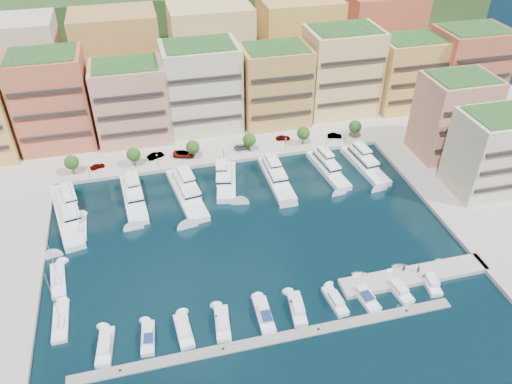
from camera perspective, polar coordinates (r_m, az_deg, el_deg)
ground at (r=115.53m, az=-0.75°, el=-4.70°), size 400.00×400.00×0.00m
north_quay at (r=166.61m, az=-5.78°, el=8.96°), size 220.00×64.00×2.00m
east_quay at (r=135.43m, az=26.59°, el=-2.19°), size 34.00×76.00×2.00m
hillside at (r=210.23m, az=-7.98°, el=14.71°), size 240.00×40.00×58.00m
south_pontoon at (r=94.99m, az=1.80°, el=-16.53°), size 72.00×2.20×0.35m
finger_pier at (r=110.30m, az=17.61°, el=-9.26°), size 32.00×5.00×2.00m
apartment_1 at (r=152.16m, az=-22.26°, el=9.65°), size 20.00×16.50×26.80m
apartment_2 at (r=149.26m, az=-14.16°, el=9.94°), size 20.00×15.50×22.80m
apartment_3 at (r=151.47m, az=-6.23°, el=11.86°), size 22.00×16.50×25.80m
apartment_4 at (r=154.23m, az=2.19°, el=12.09°), size 20.00×15.50×23.80m
apartment_5 at (r=162.42m, az=9.70°, el=13.46°), size 22.00×16.50×26.80m
apartment_6 at (r=171.13m, az=16.88°, el=12.90°), size 20.00×15.50×22.80m
apartment_7 at (r=179.93m, az=22.95°, el=13.08°), size 22.00×16.50×24.80m
apartment_east_a at (r=147.45m, az=21.62°, el=8.10°), size 18.00×14.50×22.80m
apartment_east_b at (r=135.66m, az=25.45°, el=4.09°), size 18.00×14.50×20.80m
backblock_0 at (r=173.57m, az=-25.47°, el=12.61°), size 26.00×18.00×30.00m
backblock_1 at (r=170.04m, az=-15.39°, el=14.36°), size 26.00×18.00×30.00m
backblock_2 at (r=171.75m, az=-5.07°, el=15.70°), size 26.00×18.00×30.00m
backblock_3 at (r=178.56m, az=4.85°, el=16.51°), size 26.00×18.00×30.00m
backblock_4 at (r=189.92m, az=13.87°, el=16.85°), size 26.00×18.00×30.00m
tree_0 at (r=139.66m, az=-20.33°, el=3.20°), size 3.80×3.80×5.65m
tree_1 at (r=138.25m, az=-13.82°, el=4.18°), size 3.80×3.80×5.65m
tree_2 at (r=138.68m, az=-7.24°, el=5.12°), size 3.80×3.80×5.65m
tree_3 at (r=140.95m, az=-0.77°, el=5.97°), size 3.80×3.80×5.65m
tree_4 at (r=144.95m, az=5.44°, el=6.71°), size 3.80×3.80×5.65m
tree_5 at (r=150.55m, az=11.26°, el=7.34°), size 3.80×3.80×5.65m
lamppost_0 at (r=137.65m, az=-18.67°, el=2.63°), size 0.30×0.30×4.20m
lamppost_1 at (r=136.70m, az=-11.22°, el=3.73°), size 0.30×0.30×4.20m
lamppost_2 at (r=138.11m, az=-3.79°, el=4.76°), size 0.30×0.30×4.20m
lamppost_3 at (r=141.81m, az=3.40°, el=5.68°), size 0.30×0.30×4.20m
lamppost_4 at (r=147.63m, az=10.14°, el=6.46°), size 0.30×0.30×4.20m
yacht_0 at (r=128.23m, az=-20.82°, el=-2.05°), size 9.62×26.32×7.30m
yacht_1 at (r=128.61m, az=-13.81°, el=-0.45°), size 6.33×20.79×7.30m
yacht_2 at (r=127.76m, az=-7.99°, el=0.15°), size 8.38×23.49×7.30m
yacht_3 at (r=131.07m, az=-3.46°, el=1.50°), size 8.03×17.63×7.30m
yacht_4 at (r=132.17m, az=2.26°, el=1.81°), size 5.02×20.90×7.30m
yacht_5 at (r=136.95m, az=8.11°, el=2.85°), size 6.23×19.65×7.30m
yacht_6 at (r=140.60m, az=12.21°, el=3.31°), size 6.61×20.52×7.30m
cruiser_0 at (r=97.20m, az=-16.85°, el=-16.56°), size 3.59×8.46×2.55m
cruiser_1 at (r=96.48m, az=-12.24°, el=-16.01°), size 3.02×7.60×2.66m
cruiser_2 at (r=96.39m, az=-8.24°, el=-15.46°), size 3.18×8.02×2.55m
cruiser_3 at (r=96.77m, az=-3.84°, el=-14.76°), size 3.49×8.35×2.55m
cruiser_4 at (r=97.79m, az=0.94°, el=-13.90°), size 2.93×8.83×2.66m
cruiser_5 at (r=99.17m, az=4.73°, el=-13.15°), size 3.50×8.51×2.55m
cruiser_6 at (r=101.30m, az=9.04°, el=-12.21°), size 3.16×7.78×2.55m
cruiser_7 at (r=103.31m, az=12.25°, el=-11.48°), size 3.78×9.04×2.66m
cruiser_8 at (r=106.19m, az=15.88°, el=-10.59°), size 3.71×8.51×2.55m
cruiser_9 at (r=109.45m, az=19.27°, el=-9.72°), size 3.23×7.51×2.55m
sailboat_0 at (r=103.72m, az=-21.42°, el=-13.74°), size 2.95×9.60×13.20m
sailboat_2 at (r=123.34m, az=-19.41°, el=-3.91°), size 2.97×9.56×13.20m
sailboat_1 at (r=111.84m, az=-21.67°, el=-9.39°), size 3.88×10.35×13.20m
tender_0 at (r=107.44m, az=11.84°, el=-9.25°), size 4.06×3.29×0.74m
tender_2 at (r=111.13m, az=16.24°, el=-8.24°), size 4.26×3.38×0.79m
tender_3 at (r=115.13m, az=20.06°, el=-7.31°), size 1.94×1.75×0.90m
car_0 at (r=141.79m, az=-17.68°, el=2.84°), size 4.19×2.64×1.33m
car_1 at (r=142.26m, az=-11.41°, el=4.11°), size 4.94×3.41×1.54m
car_2 at (r=141.50m, az=-8.22°, el=4.34°), size 6.76×4.58×1.72m
car_3 at (r=143.68m, az=-1.58°, el=5.18°), size 4.80×2.09×1.37m
car_4 at (r=148.40m, az=3.10°, el=6.23°), size 4.38×2.23×1.43m
car_5 at (r=151.02m, az=8.97°, el=6.38°), size 4.46×2.51×1.39m
person_0 at (r=108.82m, az=16.54°, el=-8.29°), size 0.83×0.82×1.94m
person_1 at (r=109.46m, az=18.03°, el=-8.35°), size 1.03×0.85×1.92m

